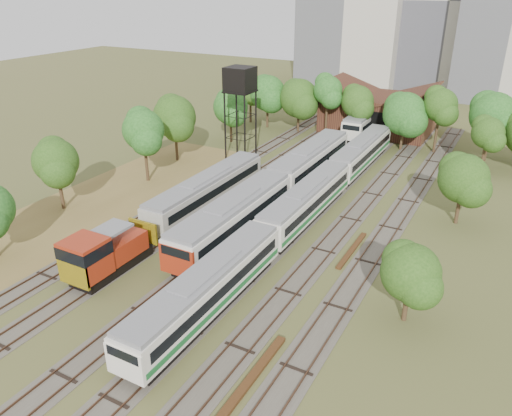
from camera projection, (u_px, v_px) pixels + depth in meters
The scene contains 15 objects.
ground at pixel (135, 348), 32.31m from camera, with size 240.00×240.00×0.00m, color #475123.
dry_grass_patch at pixel (44, 235), 46.53m from camera, with size 14.00×60.00×0.04m, color brown.
tracks at pixel (290, 206), 52.52m from camera, with size 24.60×80.00×0.19m.
railcar_red_set at pixel (277, 187), 51.84m from camera, with size 3.21×34.58×3.97m.
railcar_green_set at pixel (306, 202), 49.03m from camera, with size 2.79×52.08×3.44m.
railcar_rear at pixel (368, 120), 76.97m from camera, with size 3.01×16.08×3.72m.
shunter_locomotive at pixel (102, 254), 39.42m from camera, with size 3.04×8.11×3.98m.
old_grey_coach at pixel (207, 191), 51.37m from camera, with size 2.85×18.00×3.52m.
water_tower at pixel (240, 82), 62.82m from camera, with size 3.44×3.44×11.87m.
rail_pile_near at pixel (252, 377), 29.77m from camera, with size 0.53×8.02×0.27m, color #502F16.
rail_pile_far at pixel (352, 250), 43.78m from camera, with size 0.44×7.01×0.23m, color #502F16.
maintenance_shed at pixel (378, 112), 77.77m from camera, with size 16.45×11.55×7.58m.
tree_band_left at pixel (141, 135), 57.73m from camera, with size 7.81×66.72×8.55m.
tree_band_far at pixel (395, 108), 68.92m from camera, with size 47.60×9.17×9.00m.
tree_band_right at pixel (460, 184), 46.15m from camera, with size 5.12×38.01×7.02m.
Camera 1 is at (19.16, -18.68, 21.71)m, focal length 35.00 mm.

